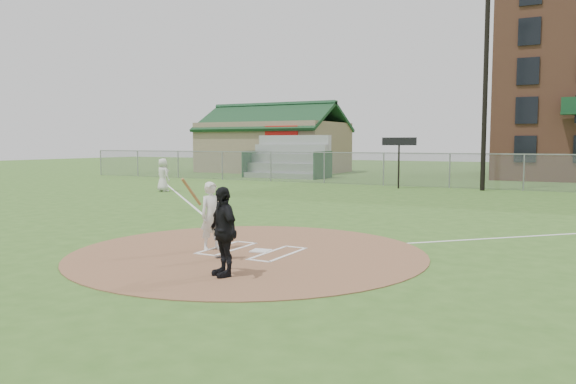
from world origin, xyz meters
The scene contains 14 objects.
ground centered at (0.00, 0.00, 0.00)m, with size 140.00×140.00×0.00m, color #366020.
dirt_circle centered at (0.00, 0.00, 0.01)m, with size 8.40×8.40×0.02m, color #8A5E41.
home_plate centered at (0.22, 0.20, 0.03)m, with size 0.43×0.43×0.03m, color silver.
foul_line_third centered at (-9.00, 9.00, 0.01)m, with size 0.10×24.00×0.01m, color white.
catcher centered at (-0.02, -1.01, 0.53)m, with size 0.50×0.39×1.03m, color slate.
umpire centered at (0.84, -2.26, 0.89)m, with size 1.03×0.43×1.75m, color black.
ondeck_player centered at (-13.07, 12.21, 0.89)m, with size 0.87×0.57×1.78m, color silver.
batters_boxes centered at (0.00, 0.15, 0.03)m, with size 2.08×1.88×0.01m.
batter_at_plate centered at (-0.95, -0.16, 0.85)m, with size 0.71×1.06×1.78m.
outfield_fence centered at (0.00, 22.00, 1.02)m, with size 56.08×0.08×2.03m.
bleachers centered at (-13.00, 26.20, 1.59)m, with size 6.08×3.20×3.20m.
clubhouse centered at (-18.00, 32.99, 2.39)m, with size 12.20×8.71×6.23m.
light_pole centered at (2.00, 21.00, 6.61)m, with size 1.20×0.30×12.22m.
scoreboard_sign centered at (-2.50, 20.20, 2.39)m, with size 2.00×0.10×2.93m.
Camera 1 is at (7.03, -11.18, 2.61)m, focal length 35.00 mm.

